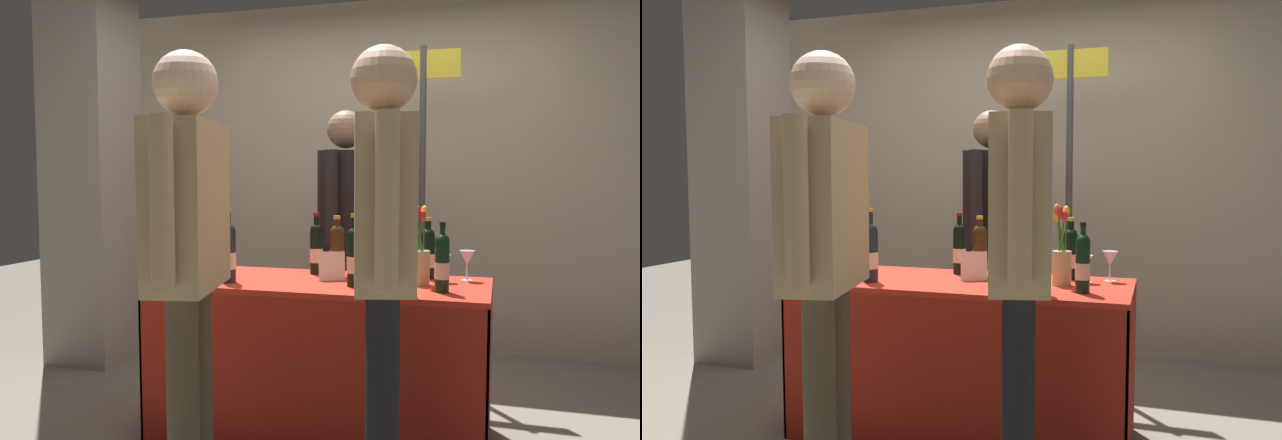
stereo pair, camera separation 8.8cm
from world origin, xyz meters
TOP-DOWN VIEW (x-y plane):
  - ground_plane at (0.00, 0.00)m, footprint 12.00×12.00m
  - back_partition at (0.00, 1.72)m, footprint 5.99×0.12m
  - concrete_pillar at (-1.89, 0.78)m, footprint 0.49×0.49m
  - tasting_table at (0.00, 0.00)m, footprint 1.64×0.65m
  - featured_wine_bottle at (0.42, -0.21)m, footprint 0.07×0.07m
  - display_bottle_0 at (0.05, 0.15)m, footprint 0.08×0.08m
  - display_bottle_1 at (0.20, -0.11)m, footprint 0.07×0.07m
  - display_bottle_2 at (0.50, 0.22)m, footprint 0.08×0.08m
  - display_bottle_3 at (-0.62, -0.16)m, footprint 0.07×0.07m
  - display_bottle_4 at (0.60, -0.14)m, footprint 0.07×0.07m
  - display_bottle_5 at (-0.41, -0.17)m, footprint 0.08×0.08m
  - display_bottle_6 at (-0.08, 0.19)m, footprint 0.07×0.07m
  - display_bottle_7 at (-0.52, -0.04)m, footprint 0.08×0.08m
  - wine_glass_near_vendor at (0.59, 0.13)m, footprint 0.08×0.08m
  - wine_glass_mid at (0.70, 0.20)m, footprint 0.08×0.08m
  - wine_glass_near_taster at (0.24, 0.13)m, footprint 0.08×0.08m
  - flower_vase at (0.49, 0.02)m, footprint 0.09×0.09m
  - brochure_stand at (0.06, 0.02)m, footprint 0.13×0.08m
  - vendor_presenter at (-0.08, 0.82)m, footprint 0.25×0.59m
  - taster_foreground_right at (-0.27, -0.83)m, footprint 0.30×0.63m
  - taster_foreground_left at (0.43, -0.65)m, footprint 0.31×0.60m
  - booth_signpost at (0.35, 1.16)m, footprint 0.47×0.04m

SIDE VIEW (x-z plane):
  - ground_plane at x=0.00m, z-range 0.00..0.00m
  - tasting_table at x=0.00m, z-range 0.14..0.92m
  - brochure_stand at x=0.06m, z-range 0.78..0.92m
  - wine_glass_near_taster at x=0.24m, z-range 0.81..0.94m
  - wine_glass_near_vendor at x=0.59m, z-range 0.81..0.95m
  - wine_glass_mid at x=0.70m, z-range 0.82..0.97m
  - featured_wine_bottle at x=0.42m, z-range 0.76..1.05m
  - flower_vase at x=0.49m, z-range 0.72..1.10m
  - display_bottle_7 at x=-0.52m, z-range 0.76..1.07m
  - display_bottle_2 at x=0.50m, z-range 0.76..1.07m
  - display_bottle_4 at x=0.60m, z-range 0.76..1.07m
  - display_bottle_0 at x=0.05m, z-range 0.76..1.08m
  - display_bottle_6 at x=-0.08m, z-range 0.76..1.08m
  - display_bottle_1 at x=0.20m, z-range 0.75..1.10m
  - display_bottle_5 at x=-0.41m, z-range 0.75..1.11m
  - display_bottle_3 at x=-0.62m, z-range 0.75..1.11m
  - vendor_presenter at x=-0.08m, z-range 0.17..1.87m
  - taster_foreground_right at x=-0.27m, z-range 0.19..1.95m
  - taster_foreground_left at x=0.43m, z-range 0.19..1.96m
  - back_partition at x=0.00m, z-range 0.00..2.59m
  - booth_signpost at x=0.35m, z-range 0.24..2.37m
  - concrete_pillar at x=-1.89m, z-range 0.00..3.42m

